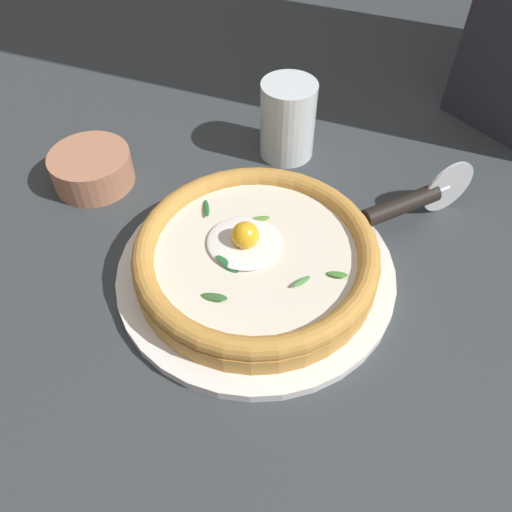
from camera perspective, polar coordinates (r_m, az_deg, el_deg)
The scene contains 6 objects.
ground_plane at distance 0.59m, azimuth -0.25°, elevation -4.83°, with size 2.40×2.40×0.03m, color #353B3F.
pizza_plate at distance 0.59m, azimuth 0.00°, elevation -1.66°, with size 0.31×0.31×0.01m, color white.
pizza at distance 0.57m, azimuth -0.02°, elevation 0.06°, with size 0.27×0.27×0.06m.
side_bowl at distance 0.72m, azimuth -17.50°, elevation 9.11°, with size 0.11×0.11×0.04m, color #B8795A.
pizza_cutter at distance 0.65m, azimuth 16.83°, elevation 5.83°, with size 0.08×0.15×0.07m.
drinking_glass at distance 0.73m, azimuth 3.46°, elevation 14.11°, with size 0.07×0.07×0.11m.
Camera 1 is at (-0.21, 0.28, 0.46)m, focal length 36.58 mm.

